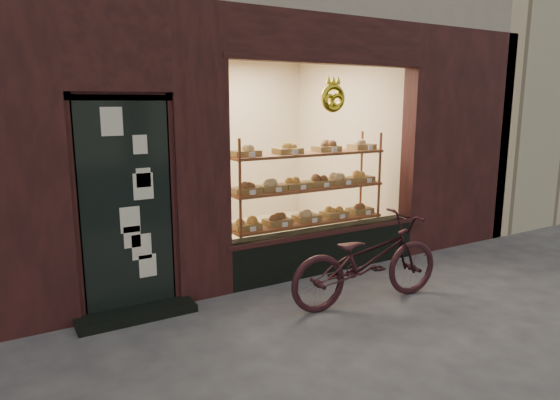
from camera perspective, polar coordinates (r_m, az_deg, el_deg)
ground at (r=4.71m, az=16.25°, el=-15.90°), size 90.00×90.00×0.00m
neighbor_right at (r=15.40m, az=27.48°, el=18.86°), size 12.00×7.00×9.00m
display_shelf at (r=6.57m, az=3.10°, el=0.22°), size 2.20×0.45×1.70m
bicycle at (r=5.37m, az=9.90°, el=-6.77°), size 1.84×0.79×0.94m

